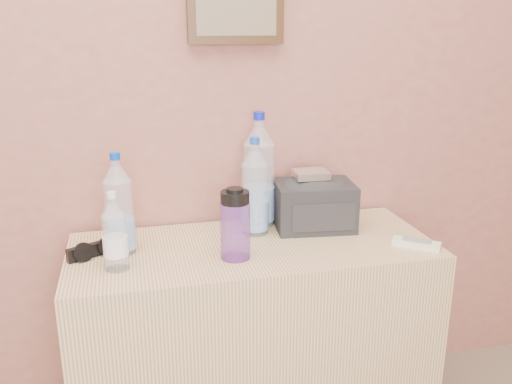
% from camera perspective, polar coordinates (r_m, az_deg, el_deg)
% --- Properties ---
extents(picture_frame, '(0.30, 0.03, 0.25)m').
position_cam_1_polar(picture_frame, '(1.75, -2.15, 19.39)').
color(picture_frame, '#382311').
rests_on(picture_frame, room_shell).
extents(dresser, '(1.10, 0.46, 0.69)m').
position_cam_1_polar(dresser, '(1.82, -0.31, -15.60)').
color(dresser, tan).
rests_on(dresser, ground).
extents(pet_large_a, '(0.08, 0.08, 0.30)m').
position_cam_1_polar(pet_large_a, '(1.61, -14.22, -1.78)').
color(pet_large_a, silver).
rests_on(pet_large_a, dresser).
extents(pet_large_b, '(0.08, 0.08, 0.31)m').
position_cam_1_polar(pet_large_b, '(1.71, -0.13, 0.04)').
color(pet_large_b, silver).
rests_on(pet_large_b, dresser).
extents(pet_large_c, '(0.10, 0.10, 0.38)m').
position_cam_1_polar(pet_large_c, '(1.78, 0.32, 1.70)').
color(pet_large_c, silver).
rests_on(pet_large_c, dresser).
extents(pet_small, '(0.06, 0.06, 0.22)m').
position_cam_1_polar(pet_small, '(1.51, -14.64, -4.48)').
color(pet_small, silver).
rests_on(pet_small, dresser).
extents(nalgene_bottle, '(0.09, 0.09, 0.21)m').
position_cam_1_polar(nalgene_bottle, '(1.53, -2.21, -3.40)').
color(nalgene_bottle, '#7139A2').
rests_on(nalgene_bottle, dresser).
extents(sunglasses, '(0.16, 0.12, 0.04)m').
position_cam_1_polar(sunglasses, '(1.64, -16.76, -5.85)').
color(sunglasses, black).
rests_on(sunglasses, dresser).
extents(ac_remote, '(0.14, 0.12, 0.02)m').
position_cam_1_polar(ac_remote, '(1.71, 16.53, -5.25)').
color(ac_remote, white).
rests_on(ac_remote, dresser).
extents(toiletry_bag, '(0.27, 0.21, 0.17)m').
position_cam_1_polar(toiletry_bag, '(1.78, 6.15, -1.11)').
color(toiletry_bag, black).
rests_on(toiletry_bag, dresser).
extents(foil_packet, '(0.11, 0.10, 0.02)m').
position_cam_1_polar(foil_packet, '(1.75, 5.81, 1.89)').
color(foil_packet, silver).
rests_on(foil_packet, toiletry_bag).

